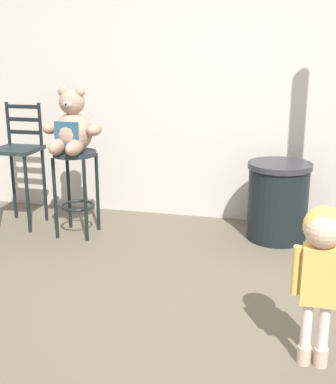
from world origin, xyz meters
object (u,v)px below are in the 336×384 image
at_px(bar_stool_with_teddy, 76,176).
at_px(trash_bin, 278,201).
at_px(bar_chair_empty, 19,156).
at_px(teddy_bear, 72,128).
at_px(child_walking, 322,253).

height_order(bar_stool_with_teddy, trash_bin, bar_stool_with_teddy).
distance_m(bar_stool_with_teddy, bar_chair_empty, 0.66).
bearing_deg(teddy_bear, child_walking, -36.87).
bearing_deg(bar_stool_with_teddy, trash_bin, 10.03).
bearing_deg(child_walking, bar_stool_with_teddy, -58.89).
relative_size(teddy_bear, child_walking, 0.63).
relative_size(bar_stool_with_teddy, teddy_bear, 1.38).
distance_m(trash_bin, bar_chair_empty, 2.46).
bearing_deg(bar_chair_empty, trash_bin, 4.38).
distance_m(child_walking, trash_bin, 1.93).
relative_size(bar_stool_with_teddy, child_walking, 0.87).
bearing_deg(child_walking, bar_chair_empty, -53.84).
bearing_deg(bar_chair_empty, child_walking, -32.30).
xyz_separation_m(bar_stool_with_teddy, bar_chair_empty, (-0.63, 0.13, 0.12)).
bearing_deg(bar_chair_empty, teddy_bear, -14.06).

